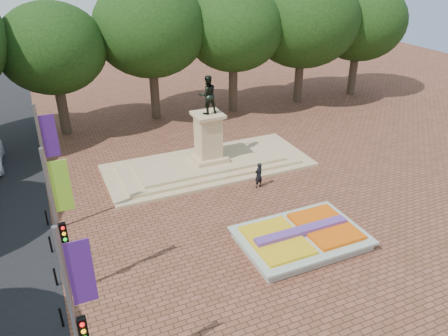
# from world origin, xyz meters

# --- Properties ---
(ground) EXTENTS (90.00, 90.00, 0.00)m
(ground) POSITION_xyz_m (0.00, 0.00, 0.00)
(ground) COLOR brown
(ground) RESTS_ON ground
(flower_bed) EXTENTS (6.30, 4.30, 0.91)m
(flower_bed) POSITION_xyz_m (1.03, -2.00, 0.38)
(flower_bed) COLOR gray
(flower_bed) RESTS_ON ground
(monument) EXTENTS (14.00, 6.00, 6.40)m
(monument) POSITION_xyz_m (0.00, 8.00, 0.88)
(monument) COLOR tan
(monument) RESTS_ON ground
(tree_row_back) EXTENTS (44.80, 8.80, 10.43)m
(tree_row_back) POSITION_xyz_m (2.33, 18.00, 6.67)
(tree_row_back) COLOR #33241C
(tree_row_back) RESTS_ON ground
(banner_poles) EXTENTS (0.88, 11.17, 7.00)m
(banner_poles) POSITION_xyz_m (-10.08, -1.31, 3.88)
(banner_poles) COLOR slate
(banner_poles) RESTS_ON ground
(bollard_row) EXTENTS (0.12, 13.12, 0.98)m
(bollard_row) POSITION_xyz_m (-10.70, -1.50, 0.53)
(bollard_row) COLOR black
(bollard_row) RESTS_ON ground
(pedestrian) EXTENTS (0.70, 0.56, 1.69)m
(pedestrian) POSITION_xyz_m (1.78, 4.10, 0.84)
(pedestrian) COLOR black
(pedestrian) RESTS_ON ground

